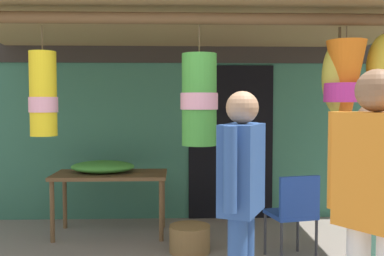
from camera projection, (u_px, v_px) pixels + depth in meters
shop_facade at (158, 86)px, 5.86m from camera, size 11.22×0.29×3.47m
market_stall_canopy at (203, 40)px, 4.63m from camera, size 4.60×2.67×2.47m
display_table at (110, 180)px, 5.10m from camera, size 1.28×0.65×0.71m
flower_heap_on_table at (104, 167)px, 5.11m from camera, size 0.73×0.51×0.14m
folding_chair at (294, 210)px, 4.22m from camera, size 0.48×0.48×0.84m
wicker_basket_by_table at (190, 239)px, 4.52m from camera, size 0.42×0.42×0.27m
customer_foreground at (370, 188)px, 3.30m from camera, size 0.34×0.57×1.51m
shopper_by_bananas at (375, 198)px, 2.39m from camera, size 0.41×0.51×1.70m
passerby_at_right at (242, 190)px, 2.94m from camera, size 0.37×0.55×1.59m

